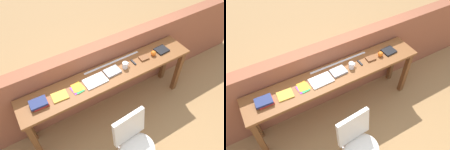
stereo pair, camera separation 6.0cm
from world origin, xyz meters
TOP-DOWN VIEW (x-y plane):
  - ground_plane at (0.00, 0.00)m, footprint 40.00×40.00m
  - brick_wall_back at (0.00, 0.64)m, footprint 6.00×0.20m
  - sideboard at (0.00, 0.30)m, footprint 2.50×0.44m
  - chair_white_moulded at (-0.15, -0.53)m, footprint 0.47×0.48m
  - book_stack_leftmost at (-0.97, 0.30)m, footprint 0.21×0.16m
  - magazine_cycling at (-0.72, 0.29)m, footprint 0.20×0.16m
  - pamphlet_pile_colourful at (-0.48, 0.30)m, footprint 0.17×0.20m
  - book_open_centre at (-0.23, 0.28)m, footprint 0.30×0.20m
  - book_grey_hardcover at (0.04, 0.31)m, footprint 0.21×0.16m
  - mug at (0.24, 0.29)m, footprint 0.11×0.08m
  - multitool_folded at (0.39, 0.31)m, footprint 0.03×0.11m
  - leather_journal_brown at (0.57, 0.31)m, footprint 0.13×0.10m
  - sports_ball_small at (0.72, 0.29)m, footprint 0.08×0.08m
  - book_repair_rightmost at (0.90, 0.31)m, footprint 0.19×0.17m
  - ruler_metal_back_edge at (0.14, 0.47)m, footprint 0.88×0.03m

SIDE VIEW (x-z plane):
  - ground_plane at x=0.00m, z-range 0.00..0.00m
  - chair_white_moulded at x=-0.15m, z-range 0.08..0.97m
  - brick_wall_back at x=0.00m, z-range 0.00..1.13m
  - sideboard at x=0.00m, z-range 0.30..1.18m
  - ruler_metal_back_edge at x=0.14m, z-range 0.88..0.88m
  - pamphlet_pile_colourful at x=-0.48m, z-range 0.88..0.89m
  - magazine_cycling at x=-0.72m, z-range 0.88..0.90m
  - multitool_folded at x=0.39m, z-range 0.88..0.90m
  - book_open_centre at x=-0.23m, z-range 0.88..0.90m
  - book_repair_rightmost at x=0.90m, z-range 0.88..0.90m
  - leather_journal_brown at x=0.57m, z-range 0.88..0.90m
  - book_grey_hardcover at x=0.04m, z-range 0.88..0.91m
  - book_stack_leftmost at x=-0.97m, z-range 0.88..0.94m
  - sports_ball_small at x=0.72m, z-range 0.88..0.96m
  - mug at x=0.24m, z-range 0.88..0.97m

